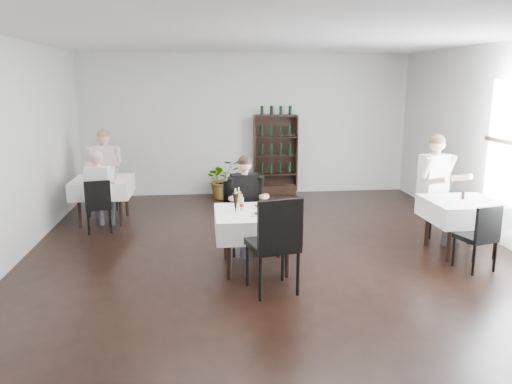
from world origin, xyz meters
TOP-DOWN VIEW (x-y plane):
  - room_shell at (0.00, 0.00)m, footprint 9.00×9.00m
  - wine_shelf at (0.60, 4.31)m, footprint 0.90×0.28m
  - main_table at (-0.30, 0.00)m, footprint 1.03×1.03m
  - left_table at (-2.70, 2.50)m, footprint 0.98×0.98m
  - right_table at (2.70, 0.30)m, footprint 0.98×0.98m
  - potted_tree at (-0.54, 4.08)m, footprint 0.91×0.85m
  - main_chair_far at (-0.42, 0.76)m, footprint 0.56×0.56m
  - main_chair_near at (-0.15, -0.84)m, footprint 0.63×0.64m
  - left_chair_far at (-2.83, 3.19)m, footprint 0.55×0.55m
  - left_chair_near at (-2.65, 1.83)m, footprint 0.48×0.48m
  - right_chair_far at (2.77, 0.88)m, footprint 0.60×0.60m
  - right_chair_near at (2.57, -0.42)m, footprint 0.50×0.50m
  - diner_main at (-0.36, 0.68)m, footprint 0.56×0.57m
  - diner_left_far at (-2.76, 3.12)m, footprint 0.59×0.58m
  - diner_left_near at (-2.65, 2.01)m, footprint 0.52×0.53m
  - diner_right_far at (2.63, 0.95)m, footprint 0.73×0.76m
  - plate_far at (-0.18, 0.20)m, footprint 0.29×0.29m
  - plate_near at (-0.24, -0.17)m, footprint 0.27×0.27m
  - pilsner_dark at (-0.56, -0.08)m, footprint 0.08×0.08m
  - pilsner_lager at (-0.50, 0.16)m, footprint 0.07×0.07m
  - coke_bottle at (-0.47, 0.06)m, footprint 0.06×0.06m
  - napkin_cutlery at (0.03, -0.18)m, footprint 0.21×0.23m
  - pepper_mill at (2.73, 0.36)m, footprint 0.06×0.06m

SIDE VIEW (x-z plane):
  - potted_tree at x=-0.54m, z-range 0.00..0.83m
  - left_chair_near at x=-2.65m, z-range 0.06..0.94m
  - right_chair_near at x=2.57m, z-range 0.06..0.95m
  - left_chair_far at x=-2.83m, z-range 0.07..1.05m
  - right_chair_far at x=2.77m, z-range 0.07..1.08m
  - main_chair_far at x=-0.42m, z-range 0.07..1.08m
  - left_table at x=-2.70m, z-range 0.24..1.01m
  - right_table at x=2.70m, z-range 0.24..1.01m
  - main_table at x=-0.30m, z-range 0.24..1.01m
  - main_chair_near at x=-0.15m, z-range 0.08..1.24m
  - diner_left_near at x=-2.65m, z-range 0.11..1.44m
  - napkin_cutlery at x=0.03m, z-range 0.77..0.79m
  - plate_near at x=-0.24m, z-range 0.75..0.82m
  - plate_far at x=-0.18m, z-range 0.75..0.83m
  - diner_main at x=-0.36m, z-range 0.11..1.51m
  - pepper_mill at x=2.73m, z-range 0.77..0.88m
  - wine_shelf at x=0.60m, z-range -0.03..1.72m
  - coke_bottle at x=-0.47m, z-range 0.75..0.97m
  - pilsner_lager at x=-0.50m, z-range 0.74..1.03m
  - pilsner_dark at x=-0.56m, z-range 0.74..1.07m
  - diner_left_far at x=-2.76m, z-range 0.13..1.69m
  - diner_right_far at x=2.63m, z-range 0.13..1.77m
  - room_shell at x=0.00m, z-range -3.00..6.00m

